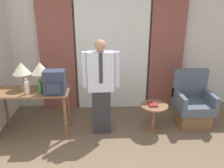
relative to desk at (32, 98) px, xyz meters
name	(u,v)px	position (x,y,z in m)	size (l,w,h in m)	color
wall_back	(112,45)	(1.40, 1.11, 0.69)	(10.00, 0.06, 2.70)	silver
curtain_sheer_center	(113,49)	(1.40, 0.98, 0.63)	(1.46, 0.06, 2.58)	white
curtain_drape_left	(57,49)	(0.28, 0.98, 0.63)	(0.70, 0.06, 2.58)	brown
curtain_drape_right	(167,48)	(2.52, 0.98, 0.63)	(0.70, 0.06, 2.58)	brown
desk	(32,98)	(0.00, 0.00, 0.00)	(1.23, 0.54, 0.78)	brown
table_lamp_left	(21,69)	(-0.15, 0.10, 0.47)	(0.29, 0.29, 0.46)	tan
table_lamp_right	(40,69)	(0.15, 0.10, 0.47)	(0.29, 0.29, 0.46)	tan
bottle_near_edge	(40,87)	(0.19, -0.13, 0.23)	(0.07, 0.07, 0.26)	#336638
bottle_by_lamp	(27,87)	(-0.02, -0.12, 0.23)	(0.07, 0.07, 0.26)	silver
backpack	(55,82)	(0.42, -0.13, 0.31)	(0.33, 0.26, 0.38)	#2D384C
person	(101,85)	(1.15, -0.04, 0.22)	(0.61, 0.20, 1.62)	#2D2D33
armchair	(192,106)	(2.84, 0.18, -0.30)	(0.64, 0.62, 1.00)	brown
side_table	(154,113)	(2.07, -0.04, -0.33)	(0.48, 0.48, 0.49)	brown
book	(153,104)	(2.04, -0.03, -0.16)	(0.14, 0.20, 0.03)	maroon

